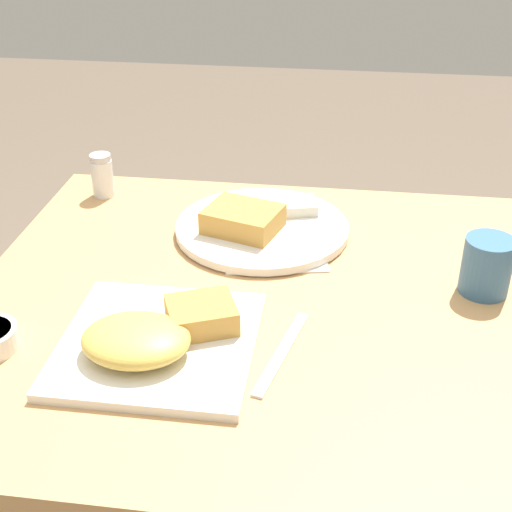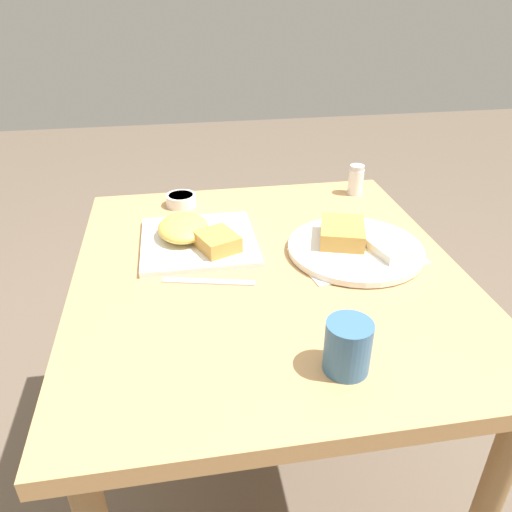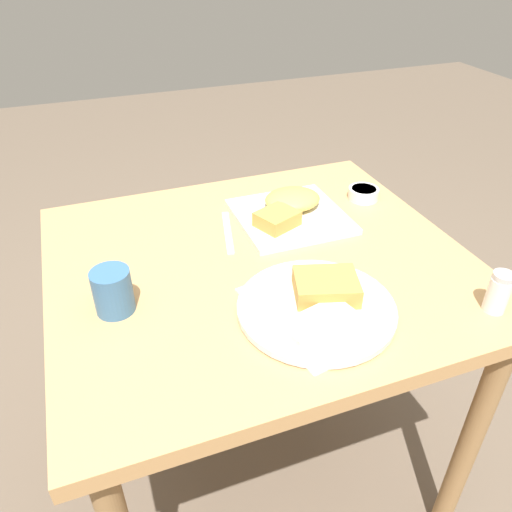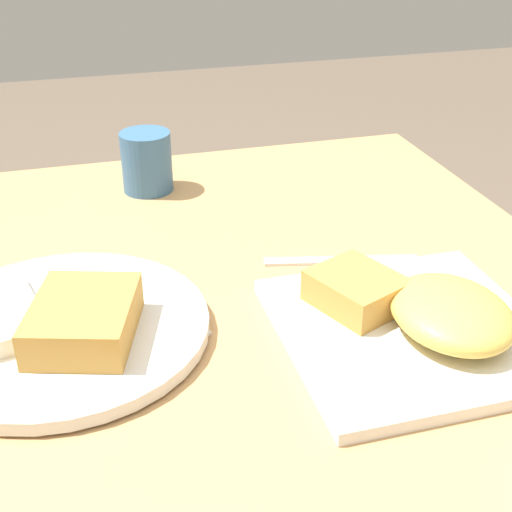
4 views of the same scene
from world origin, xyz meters
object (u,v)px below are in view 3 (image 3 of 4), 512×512
Objects in this scene: plate_square_near at (289,210)px; coffee_mug at (113,291)px; salt_shaker at (498,294)px; butter_knife at (228,232)px; plate_oval_far at (319,304)px; sauce_ramekin at (363,193)px.

coffee_mug is at bearing 24.95° from plate_square_near.
coffee_mug is at bearing -20.33° from salt_shaker.
butter_knife is (0.40, -0.45, -0.03)m from salt_shaker.
plate_oval_far is at bearing 26.06° from butter_knife.
sauce_ramekin is at bearing -90.04° from salt_shaker.
sauce_ramekin is 0.43× the size of butter_knife.
plate_square_near is at bearing 108.93° from butter_knife.
plate_square_near is 3.10× the size of salt_shaker.
coffee_mug is (0.46, 0.21, 0.02)m from plate_square_near.
sauce_ramekin is at bearing -173.84° from plate_square_near.
salt_shaker is (-0.23, 0.47, 0.02)m from plate_square_near.
plate_square_near is 0.37m from plate_oval_far.
butter_knife is at bearing 5.54° from plate_square_near.
plate_oval_far is at bearing 158.97° from coffee_mug.
plate_oval_far reaches higher than butter_knife.
butter_knife is at bearing -48.70° from salt_shaker.
coffee_mug is (0.69, 0.24, 0.03)m from sauce_ramekin.
plate_square_near is 0.23m from sauce_ramekin.
salt_shaker is 0.94× the size of coffee_mug.
coffee_mug is (0.69, -0.25, 0.01)m from salt_shaker.
coffee_mug is at bearing -21.03° from plate_oval_far.
butter_knife is at bearing -77.33° from plate_oval_far.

